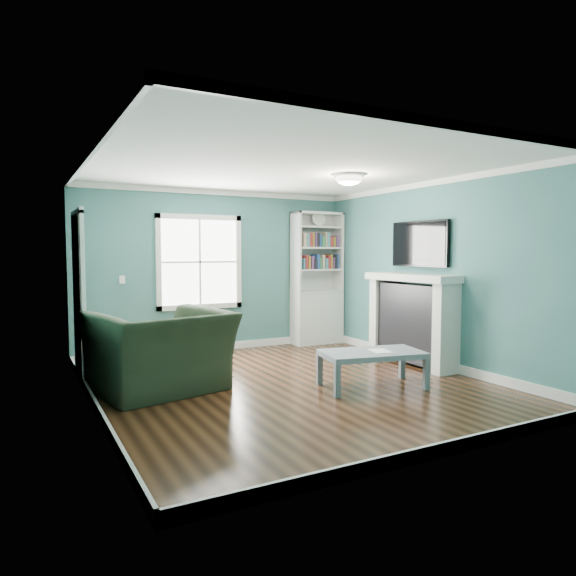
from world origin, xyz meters
name	(u,v)px	position (x,y,z in m)	size (l,w,h in m)	color
floor	(291,385)	(0.00, 0.00, 0.00)	(5.00, 5.00, 0.00)	black
room_walls	(291,254)	(0.00, 0.00, 1.58)	(5.00, 5.00, 5.00)	#356966
trim	(291,283)	(0.00, 0.00, 1.24)	(4.50, 5.00, 2.60)	white
window	(200,262)	(-0.30, 2.49, 1.45)	(1.40, 0.06, 1.50)	white
bookshelf	(317,291)	(1.77, 2.30, 0.92)	(0.90, 0.35, 2.31)	silver
fireplace	(412,320)	(2.08, 0.20, 0.64)	(0.44, 1.58, 1.30)	black
tv	(420,244)	(2.20, 0.20, 1.72)	(0.06, 1.10, 0.65)	black
door	(78,296)	(-2.22, 1.40, 1.07)	(0.12, 0.98, 2.17)	silver
ceiling_fixture	(349,178)	(0.90, 0.10, 2.55)	(0.38, 0.38, 0.15)	white
light_switch	(122,280)	(-1.50, 2.48, 1.20)	(0.08, 0.01, 0.12)	white
recliner	(161,338)	(-1.45, 0.46, 0.62)	(1.43, 0.93, 1.25)	#202E1C
coffee_table	(372,356)	(0.81, -0.53, 0.37)	(1.29, 0.88, 0.43)	#555F66
paper_sheet	(380,351)	(0.90, -0.57, 0.43)	(0.21, 0.26, 0.00)	white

